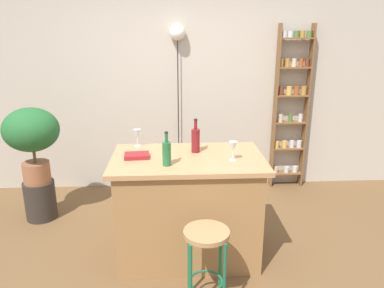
{
  "coord_description": "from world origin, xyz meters",
  "views": [
    {
      "loc": [
        -0.12,
        -2.7,
        2.01
      ],
      "look_at": [
        0.05,
        0.55,
        0.99
      ],
      "focal_mm": 34.44,
      "sensor_mm": 36.0,
      "label": 1
    }
  ],
  "objects": [
    {
      "name": "bar_stool",
      "position": [
        0.11,
        -0.38,
        0.47
      ],
      "size": [
        0.34,
        0.34,
        0.63
      ],
      "color": "#196642",
      "rests_on": "ground"
    },
    {
      "name": "kitchen_counter",
      "position": [
        0.0,
        0.3,
        0.48
      ],
      "size": [
        1.32,
        0.82,
        0.96
      ],
      "color": "#9E7042",
      "rests_on": "ground"
    },
    {
      "name": "bottle_soda_blue",
      "position": [
        0.08,
        0.43,
        1.07
      ],
      "size": [
        0.08,
        0.08,
        0.31
      ],
      "color": "maroon",
      "rests_on": "kitchen_counter"
    },
    {
      "name": "cookbook",
      "position": [
        -0.44,
        0.31,
        0.97
      ],
      "size": [
        0.22,
        0.17,
        0.03
      ],
      "primitive_type": "cube",
      "rotation": [
        0.0,
        0.0,
        0.08
      ],
      "color": "maroon",
      "rests_on": "kitchen_counter"
    },
    {
      "name": "spice_shelf",
      "position": [
        1.37,
        1.81,
        1.1
      ],
      "size": [
        0.42,
        0.13,
        2.08
      ],
      "color": "brown",
      "rests_on": "ground"
    },
    {
      "name": "back_wall",
      "position": [
        0.0,
        1.95,
        1.4
      ],
      "size": [
        6.4,
        0.1,
        2.8
      ],
      "primitive_type": "cube",
      "color": "#BCB2A3",
      "rests_on": "ground"
    },
    {
      "name": "wine_glass_left",
      "position": [
        0.37,
        0.2,
        1.07
      ],
      "size": [
        0.07,
        0.07,
        0.16
      ],
      "color": "silver",
      "rests_on": "kitchen_counter"
    },
    {
      "name": "plant_stool",
      "position": [
        -1.6,
        1.07,
        0.21
      ],
      "size": [
        0.33,
        0.33,
        0.43
      ],
      "primitive_type": "cylinder",
      "color": "#2D2823",
      "rests_on": "ground"
    },
    {
      "name": "wine_glass_center",
      "position": [
        -0.46,
        0.63,
        1.07
      ],
      "size": [
        0.07,
        0.07,
        0.16
      ],
      "color": "silver",
      "rests_on": "kitchen_counter"
    },
    {
      "name": "potted_plant",
      "position": [
        -1.6,
        1.07,
        0.96
      ],
      "size": [
        0.58,
        0.52,
        0.82
      ],
      "color": "#935B3D",
      "rests_on": "plant_stool"
    },
    {
      "name": "pendant_globe_light",
      "position": [
        -0.05,
        1.84,
        1.94
      ],
      "size": [
        0.19,
        0.19,
        2.07
      ],
      "color": "black",
      "rests_on": "ground"
    },
    {
      "name": "ground",
      "position": [
        0.0,
        0.0,
        0.0
      ],
      "size": [
        12.0,
        12.0,
        0.0
      ],
      "primitive_type": "plane",
      "color": "brown"
    },
    {
      "name": "bottle_wine_red",
      "position": [
        -0.18,
        0.11,
        1.06
      ],
      "size": [
        0.07,
        0.07,
        0.28
      ],
      "color": "#236638",
      "rests_on": "kitchen_counter"
    }
  ]
}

